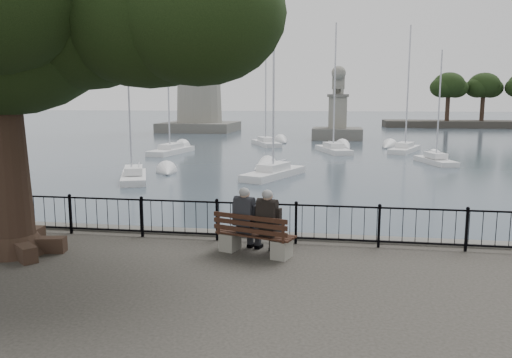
% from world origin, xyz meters
% --- Properties ---
extents(harbor, '(260.00, 260.00, 1.20)m').
position_xyz_m(harbor, '(0.00, 3.00, -0.50)').
color(harbor, '#52514F').
rests_on(harbor, ground).
extents(railing, '(22.06, 0.06, 1.00)m').
position_xyz_m(railing, '(0.00, 2.50, 0.56)').
color(railing, black).
rests_on(railing, ground).
extents(bench, '(1.94, 1.10, 0.98)m').
position_xyz_m(bench, '(0.13, 1.47, 0.34)').
color(bench, slate).
rests_on(bench, ground).
extents(person_left, '(0.61, 0.85, 1.55)m').
position_xyz_m(person_left, '(-0.07, 1.65, 0.72)').
color(person_left, black).
rests_on(person_left, ground).
extents(person_right, '(0.61, 0.85, 1.55)m').
position_xyz_m(person_right, '(0.49, 1.47, 0.72)').
color(person_right, black).
rests_on(person_right, ground).
extents(tree, '(10.38, 7.25, 8.47)m').
position_xyz_m(tree, '(-4.62, 0.85, 5.57)').
color(tree, black).
rests_on(tree, ground).
extents(lighthouse, '(10.43, 10.43, 31.79)m').
position_xyz_m(lighthouse, '(-18.00, 62.00, 12.44)').
color(lighthouse, '#52514F').
rests_on(lighthouse, ground).
extents(lion_monument, '(5.70, 5.70, 8.48)m').
position_xyz_m(lion_monument, '(2.00, 49.94, 1.11)').
color(lion_monument, '#52514F').
rests_on(lion_monument, ground).
extents(sailboat_a, '(3.01, 4.94, 8.82)m').
position_xyz_m(sailboat_a, '(-9.41, 17.08, -0.71)').
color(sailboat_a, silver).
rests_on(sailboat_a, ground).
extents(sailboat_b, '(3.47, 5.69, 11.85)m').
position_xyz_m(sailboat_b, '(-1.70, 19.63, -0.66)').
color(sailboat_b, silver).
rests_on(sailboat_b, ground).
extents(sailboat_d, '(2.47, 4.85, 8.14)m').
position_xyz_m(sailboat_d, '(9.02, 27.83, -0.73)').
color(sailboat_d, silver).
rests_on(sailboat_d, ground).
extents(sailboat_e, '(2.51, 6.13, 12.10)m').
position_xyz_m(sailboat_e, '(-12.03, 31.37, -0.66)').
color(sailboat_e, silver).
rests_on(sailboat_e, ground).
extents(sailboat_f, '(3.41, 6.00, 11.17)m').
position_xyz_m(sailboat_f, '(1.68, 34.62, -0.68)').
color(sailboat_f, silver).
rests_on(sailboat_f, ground).
extents(sailboat_g, '(3.49, 5.89, 11.04)m').
position_xyz_m(sailboat_g, '(7.92, 36.00, -0.68)').
color(sailboat_g, silver).
rests_on(sailboat_g, ground).
extents(sailboat_h, '(3.81, 5.88, 13.90)m').
position_xyz_m(sailboat_h, '(-5.09, 40.38, -0.61)').
color(sailboat_h, silver).
rests_on(sailboat_h, ground).
extents(far_shore, '(30.00, 8.60, 9.18)m').
position_xyz_m(far_shore, '(25.54, 79.46, 3.00)').
color(far_shore, '#2A2823').
rests_on(far_shore, ground).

